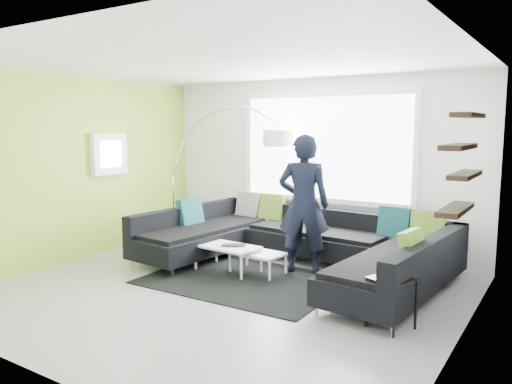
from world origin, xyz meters
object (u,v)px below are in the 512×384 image
(person, at_px, (304,204))
(laptop, at_px, (234,246))
(coffee_table, at_px, (243,260))
(side_table, at_px, (391,303))
(sectional_sofa, at_px, (289,246))
(arc_lamp, at_px, (173,176))

(person, relative_size, laptop, 4.78)
(laptop, bearing_deg, coffee_table, 3.23)
(side_table, xyz_separation_m, laptop, (-2.46, 0.72, 0.12))
(sectional_sofa, relative_size, laptop, 10.57)
(arc_lamp, relative_size, person, 1.22)
(sectional_sofa, distance_m, laptop, 0.77)
(sectional_sofa, bearing_deg, side_table, -27.31)
(coffee_table, distance_m, side_table, 2.50)
(coffee_table, bearing_deg, side_table, -15.01)
(side_table, distance_m, laptop, 2.57)
(coffee_table, distance_m, person, 1.15)
(sectional_sofa, relative_size, coffee_table, 3.81)
(arc_lamp, bearing_deg, coffee_table, -31.59)
(arc_lamp, relative_size, side_table, 4.49)
(arc_lamp, height_order, person, arc_lamp)
(side_table, bearing_deg, arc_lamp, 159.87)
(sectional_sofa, distance_m, person, 0.61)
(coffee_table, relative_size, person, 0.58)
(coffee_table, relative_size, side_table, 2.14)
(sectional_sofa, xyz_separation_m, laptop, (-0.65, -0.42, -0.01))
(arc_lamp, xyz_separation_m, laptop, (1.93, -0.89, -0.80))
(person, bearing_deg, side_table, 122.33)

